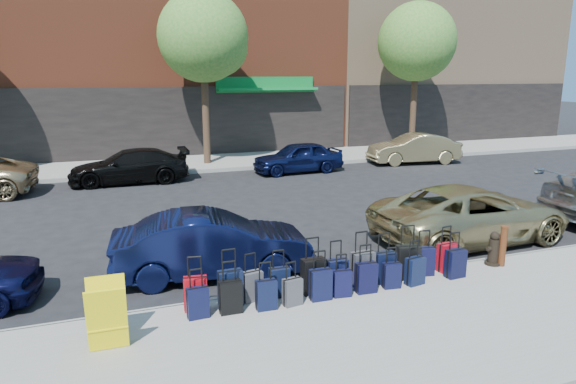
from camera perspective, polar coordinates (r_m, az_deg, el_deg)
name	(u,v)px	position (r m, az deg, el deg)	size (l,w,h in m)	color
ground	(259,226)	(13.93, -3.23, -3.74)	(120.00, 120.00, 0.00)	black
sidewalk_near	(382,335)	(8.34, 10.35, -15.41)	(60.00, 4.00, 0.15)	gray
sidewalk_far	(194,163)	(23.43, -10.37, 3.16)	(60.00, 4.00, 0.15)	gray
curb_near	(327,286)	(9.95, 4.41, -10.35)	(60.00, 0.08, 0.15)	gray
curb_far	(203,171)	(21.47, -9.44, 2.30)	(60.00, 0.08, 0.15)	gray
tree_center	(206,39)	(22.76, -9.05, 16.42)	(3.80, 3.80, 7.27)	black
tree_right	(419,44)	(26.87, 14.39, 15.64)	(3.80, 3.80, 7.27)	black
suitcase_front_0	(196,294)	(8.84, -10.22, -11.05)	(0.41, 0.27, 0.93)	#9A0912
suitcase_front_1	(231,288)	(8.93, -6.41, -10.54)	(0.41, 0.23, 0.99)	black
suitcase_front_2	(252,286)	(9.07, -4.01, -10.38)	(0.38, 0.25, 0.85)	#404045
suitcase_front_3	(279,282)	(9.21, -0.96, -9.98)	(0.36, 0.20, 0.85)	black
suitcase_front_4	(314,276)	(9.34, 2.85, -9.28)	(0.43, 0.24, 1.03)	black
suitcase_front_5	(337,274)	(9.53, 5.45, -9.08)	(0.39, 0.22, 0.93)	black
suitcase_front_6	(362,268)	(9.76, 8.27, -8.41)	(0.44, 0.26, 1.03)	#333338
suitcase_front_7	(385,267)	(9.95, 10.68, -8.21)	(0.40, 0.23, 0.96)	black
suitcase_front_8	(408,262)	(10.21, 13.16, -7.59)	(0.47, 0.32, 1.05)	black
suitcase_front_9	(424,261)	(10.47, 14.90, -7.43)	(0.40, 0.27, 0.90)	black
suitcase_front_10	(447,257)	(10.81, 17.25, -6.92)	(0.40, 0.25, 0.92)	maroon
suitcase_back_0	(198,303)	(8.60, -9.99, -12.01)	(0.35, 0.21, 0.82)	black
suitcase_back_1	(231,297)	(8.68, -6.40, -11.50)	(0.37, 0.22, 0.88)	black
suitcase_back_2	(266,295)	(8.76, -2.43, -11.33)	(0.35, 0.21, 0.82)	black
suitcase_back_3	(292,292)	(8.91, 0.49, -11.01)	(0.35, 0.24, 0.76)	#3B3B40
suitcase_back_4	(321,285)	(9.11, 3.63, -10.22)	(0.38, 0.22, 0.88)	black
suitcase_back_5	(342,283)	(9.28, 6.00, -10.05)	(0.34, 0.22, 0.78)	black
suitcase_back_6	(366,278)	(9.48, 8.67, -9.38)	(0.38, 0.23, 0.89)	black
suitcase_back_7	(392,275)	(9.76, 11.43, -9.05)	(0.34, 0.22, 0.77)	black
suitcase_back_8	(415,271)	(9.99, 13.93, -8.50)	(0.39, 0.27, 0.85)	black
suitcase_back_10	(455,263)	(10.54, 18.11, -7.54)	(0.39, 0.24, 0.90)	black
fire_hydrant	(494,249)	(11.46, 21.89, -5.93)	(0.36, 0.32, 0.71)	black
bollard	(503,245)	(11.42, 22.77, -5.49)	(0.16, 0.16, 0.85)	#38190C
display_rack	(107,315)	(7.99, -19.46, -12.79)	(0.56, 0.62, 0.99)	yellow
car_near_1	(213,245)	(10.49, -8.34, -5.81)	(1.38, 3.97, 1.31)	#0B1134
car_near_2	(471,214)	(13.25, 19.69, -2.30)	(2.28, 4.95, 1.37)	tan
car_far_1	(129,166)	(20.06, -17.22, 2.75)	(1.77, 4.35, 1.26)	black
car_far_2	(298,157)	(21.23, 1.11, 3.89)	(1.50, 3.73, 1.27)	#0D143C
car_far_3	(414,149)	(24.07, 13.81, 4.71)	(1.43, 4.11, 1.36)	tan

